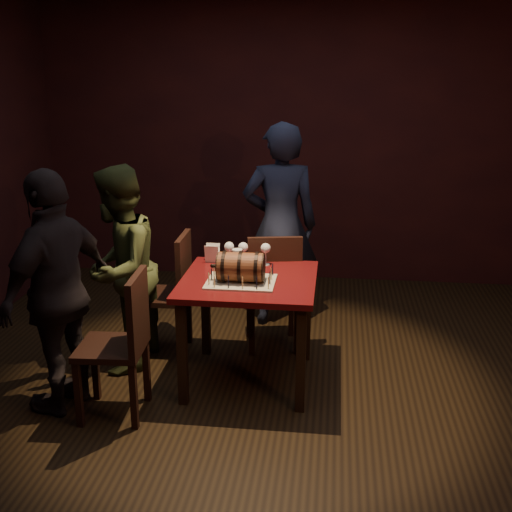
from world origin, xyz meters
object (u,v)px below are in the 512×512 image
object	(u,v)px
wine_glass_mid	(243,248)
person_left_rear	(119,270)
chair_left_front	(123,337)
chair_left_rear	(171,287)
wine_glass_right	(266,249)
person_left_front	(58,292)
barrel_cake	(241,267)
pint_of_ale	(237,260)
wine_glass_left	(229,248)
person_back	(280,226)
pub_table	(249,294)
chair_back	(273,286)

from	to	relation	value
wine_glass_mid	person_left_rear	distance (m)	0.89
chair_left_front	chair_left_rear	bearing A→B (deg)	86.12
wine_glass_right	person_left_front	size ratio (longest dim) A/B	0.10
barrel_cake	wine_glass_right	world-z (taller)	barrel_cake
pint_of_ale	chair_left_rear	distance (m)	0.65
barrel_cake	pint_of_ale	distance (m)	0.28
chair_left_rear	person_left_rear	size ratio (longest dim) A/B	0.63
person_left_front	wine_glass_left	bearing A→B (deg)	149.32
person_back	person_left_rear	bearing A→B (deg)	33.36
person_back	person_left_front	xyz separation A→B (m)	(-1.24, -1.56, -0.07)
wine_glass_right	person_back	size ratio (longest dim) A/B	0.09
barrel_cake	chair_left_front	world-z (taller)	barrel_cake
pub_table	chair_back	xyz separation A→B (m)	(0.12, 0.52, -0.12)
chair_left_rear	person_left_front	xyz separation A→B (m)	(-0.49, -0.87, 0.25)
pub_table	person_left_rear	size ratio (longest dim) A/B	0.61
person_back	person_left_rear	distance (m)	1.44
pub_table	pint_of_ale	xyz separation A→B (m)	(-0.10, 0.18, 0.18)
pint_of_ale	wine_glass_left	bearing A→B (deg)	119.55
pint_of_ale	person_left_front	xyz separation A→B (m)	(-1.02, -0.66, -0.05)
wine_glass_mid	wine_glass_right	xyz separation A→B (m)	(0.16, -0.00, 0.00)
chair_left_rear	person_left_front	world-z (taller)	person_left_front
wine_glass_right	chair_left_rear	xyz separation A→B (m)	(-0.72, 0.07, -0.35)
pint_of_ale	chair_left_front	size ratio (longest dim) A/B	0.16
pint_of_ale	chair_left_front	distance (m)	0.99
pint_of_ale	person_back	distance (m)	0.93
chair_left_front	person_back	size ratio (longest dim) A/B	0.55
wine_glass_mid	chair_back	distance (m)	0.45
wine_glass_right	chair_left_front	size ratio (longest dim) A/B	0.17
barrel_cake	chair_left_front	distance (m)	0.87
barrel_cake	chair_left_front	xyz separation A→B (m)	(-0.66, -0.46, -0.34)
chair_left_rear	person_back	xyz separation A→B (m)	(0.76, 0.69, 0.33)
barrel_cake	person_back	distance (m)	1.18
chair_left_rear	wine_glass_right	bearing A→B (deg)	-5.65
pub_table	person_back	bearing A→B (deg)	83.89
chair_back	person_back	bearing A→B (deg)	90.26
wine_glass_left	person_left_rear	size ratio (longest dim) A/B	0.11
wine_glass_right	barrel_cake	bearing A→B (deg)	-106.30
wine_glass_left	chair_left_front	size ratio (longest dim) A/B	0.17
barrel_cake	pint_of_ale	size ratio (longest dim) A/B	2.38
pint_of_ale	chair_back	distance (m)	0.50
wine_glass_right	pint_of_ale	world-z (taller)	wine_glass_right
wine_glass_left	chair_left_rear	xyz separation A→B (m)	(-0.46, 0.07, -0.35)
pub_table	wine_glass_right	size ratio (longest dim) A/B	5.59
wine_glass_right	chair_left_rear	bearing A→B (deg)	174.35
pub_table	chair_left_rear	size ratio (longest dim) A/B	0.97
chair_back	person_back	distance (m)	0.65
wine_glass_mid	person_left_front	world-z (taller)	person_left_front
person_left_rear	chair_left_rear	bearing A→B (deg)	134.83
wine_glass_mid	chair_left_rear	world-z (taller)	chair_left_rear
pub_table	person_left_rear	bearing A→B (deg)	173.26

